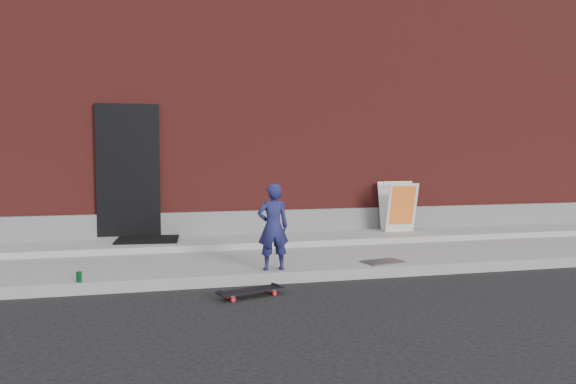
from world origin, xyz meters
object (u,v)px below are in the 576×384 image
object	(u,v)px
child	(273,227)
skateboard	(251,291)
soda_can	(79,277)
pizza_sign	(398,206)

from	to	relation	value
child	skateboard	distance (m)	1.08
child	skateboard	xyz separation A→B (m)	(-0.43, -0.75, -0.65)
skateboard	soda_can	xyz separation A→B (m)	(-1.98, 0.60, 0.14)
child	soda_can	world-z (taller)	child
child	soda_can	size ratio (longest dim) A/B	9.00
child	soda_can	distance (m)	2.47
child	pizza_sign	distance (m)	3.71
soda_can	child	bearing A→B (deg)	3.55
skateboard	pizza_sign	size ratio (longest dim) A/B	0.89
pizza_sign	soda_can	distance (m)	5.87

